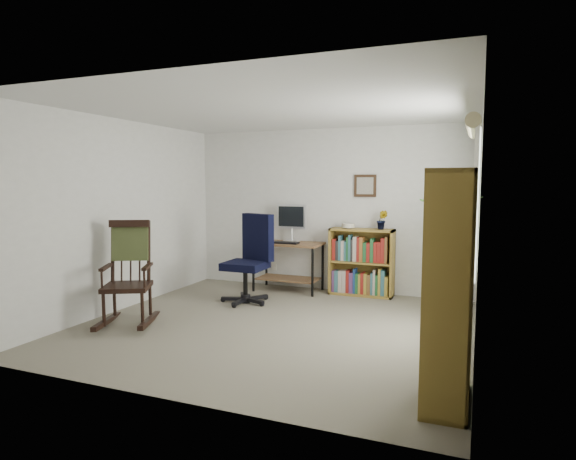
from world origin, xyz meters
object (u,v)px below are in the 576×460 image
at_px(tall_bookshelf, 450,288).
at_px(desk, 288,267).
at_px(office_chair, 245,258).
at_px(low_bookshelf, 361,262).
at_px(rocking_chair, 127,272).

bearing_deg(tall_bookshelf, desk, 129.29).
distance_m(office_chair, tall_bookshelf, 3.43).
height_order(low_bookshelf, tall_bookshelf, tall_bookshelf).
height_order(desk, office_chair, office_chair).
bearing_deg(rocking_chair, desk, 38.12).
relative_size(office_chair, tall_bookshelf, 0.71).
xyz_separation_m(office_chair, low_bookshelf, (1.35, 1.00, -0.13)).
relative_size(desk, tall_bookshelf, 0.59).
bearing_deg(rocking_chair, office_chair, 33.33).
relative_size(desk, low_bookshelf, 1.05).
xyz_separation_m(low_bookshelf, tall_bookshelf, (1.35, -3.09, 0.38)).
xyz_separation_m(desk, rocking_chair, (-1.07, -2.27, 0.24)).
distance_m(office_chair, low_bookshelf, 1.68).
bearing_deg(desk, office_chair, -106.89).
bearing_deg(low_bookshelf, desk, -173.66).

